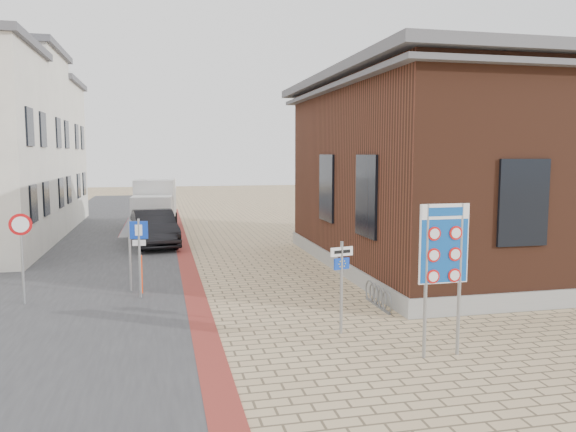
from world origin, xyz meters
name	(u,v)px	position (x,y,z in m)	size (l,w,h in m)	color
ground	(301,341)	(0.00, 0.00, 0.00)	(120.00, 120.00, 0.00)	tan
road_strip	(103,243)	(-5.50, 15.00, 0.01)	(7.00, 60.00, 0.02)	#38383A
curb_strip	(186,260)	(-2.00, 10.00, 0.01)	(0.60, 40.00, 0.02)	maroon
brick_building	(493,169)	(8.99, 7.00, 3.49)	(13.00, 13.00, 6.80)	gray
townhouse_far	(16,151)	(-10.99, 24.00, 4.17)	(7.40, 6.40, 8.30)	beige
bike_rack	(378,297)	(2.65, 2.20, 0.26)	(0.08, 1.80, 0.60)	slate
sedan	(154,228)	(-3.20, 13.73, 0.79)	(1.66, 4.77, 1.57)	black
box_truck	(155,204)	(-3.19, 19.42, 1.37)	(2.44, 5.21, 2.66)	slate
border_sign	(444,247)	(2.50, -1.50, 2.21)	(1.05, 0.09, 3.06)	gray
essen_sign	(341,274)	(1.00, 0.30, 1.36)	(0.56, 0.18, 2.09)	gray
parking_sign	(139,245)	(-3.50, 4.50, 1.51)	(0.49, 0.12, 2.24)	gray
yield_sign	(129,237)	(-3.80, 5.34, 1.62)	(0.76, 0.22, 2.15)	gray
speed_sign	(21,244)	(-6.52, 4.50, 1.66)	(0.57, 0.16, 2.46)	gray
bollard	(141,275)	(-3.50, 5.00, 0.57)	(0.10, 0.10, 1.13)	#FD410D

